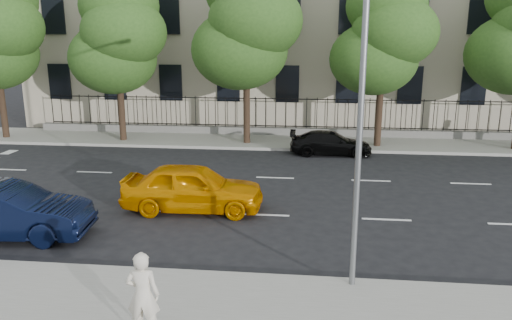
{
  "coord_description": "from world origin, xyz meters",
  "views": [
    {
      "loc": [
        1.4,
        -13.29,
        5.95
      ],
      "look_at": [
        -0.38,
        3.0,
        1.78
      ],
      "focal_mm": 35.0,
      "sensor_mm": 36.0,
      "label": 1
    }
  ],
  "objects_px": {
    "yellow_taxi": "(193,187)",
    "street_light": "(360,70)",
    "woman_near": "(143,295)",
    "black_sedan": "(331,143)",
    "navy_sedan": "(5,212)"
  },
  "relations": [
    {
      "from": "yellow_taxi",
      "to": "street_light",
      "type": "bearing_deg",
      "value": -133.37
    },
    {
      "from": "woman_near",
      "to": "black_sedan",
      "type": "bearing_deg",
      "value": -108.19
    },
    {
      "from": "navy_sedan",
      "to": "woman_near",
      "type": "distance_m",
      "value": 7.46
    },
    {
      "from": "navy_sedan",
      "to": "yellow_taxi",
      "type": "bearing_deg",
      "value": -64.56
    },
    {
      "from": "yellow_taxi",
      "to": "black_sedan",
      "type": "relative_size",
      "value": 1.18
    },
    {
      "from": "street_light",
      "to": "woman_near",
      "type": "height_order",
      "value": "street_light"
    },
    {
      "from": "street_light",
      "to": "navy_sedan",
      "type": "bearing_deg",
      "value": 171.26
    },
    {
      "from": "black_sedan",
      "to": "woman_near",
      "type": "distance_m",
      "value": 16.93
    },
    {
      "from": "street_light",
      "to": "yellow_taxi",
      "type": "distance_m",
      "value": 8.01
    },
    {
      "from": "yellow_taxi",
      "to": "woman_near",
      "type": "xyz_separation_m",
      "value": [
        0.81,
        -7.62,
        0.22
      ]
    },
    {
      "from": "black_sedan",
      "to": "woman_near",
      "type": "bearing_deg",
      "value": 164.75
    },
    {
      "from": "street_light",
      "to": "black_sedan",
      "type": "bearing_deg",
      "value": 90.13
    },
    {
      "from": "street_light",
      "to": "navy_sedan",
      "type": "xyz_separation_m",
      "value": [
        -10.03,
        1.54,
        -4.33
      ]
    },
    {
      "from": "yellow_taxi",
      "to": "navy_sedan",
      "type": "relative_size",
      "value": 0.97
    },
    {
      "from": "street_light",
      "to": "navy_sedan",
      "type": "height_order",
      "value": "street_light"
    }
  ]
}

